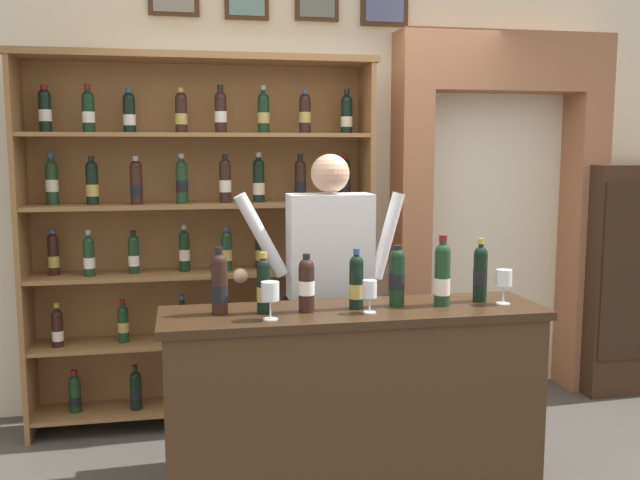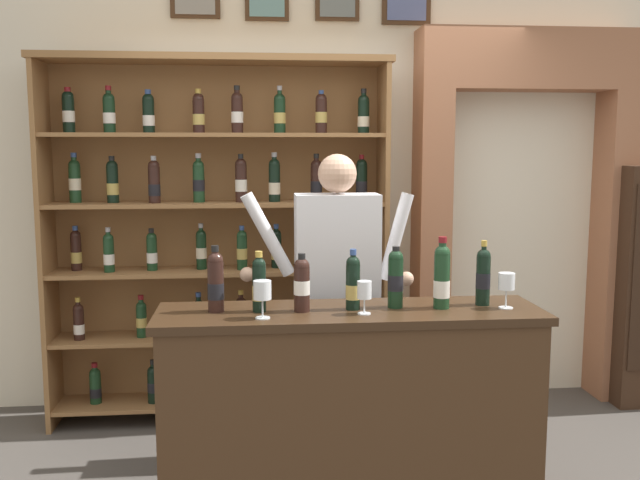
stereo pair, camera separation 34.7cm
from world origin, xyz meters
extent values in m
cube|color=beige|center=(0.00, 1.60, 1.57)|extent=(12.00, 0.16, 3.13)
cube|color=#422B19|center=(-0.84, 1.51, 2.68)|extent=(0.32, 0.02, 0.23)
cube|color=gray|center=(-0.84, 1.49, 2.68)|extent=(0.25, 0.01, 0.18)
cube|color=#422B19|center=(-0.38, 1.51, 2.68)|extent=(0.28, 0.02, 0.24)
cube|color=slate|center=(-0.38, 1.49, 2.68)|extent=(0.23, 0.01, 0.19)
cube|color=#422B19|center=(0.08, 1.51, 2.68)|extent=(0.29, 0.02, 0.23)
cube|color=slate|center=(0.08, 1.49, 2.68)|extent=(0.23, 0.01, 0.18)
cube|color=#422B19|center=(0.54, 1.51, 2.68)|extent=(0.33, 0.02, 0.26)
cube|color=slate|center=(0.54, 1.49, 2.68)|extent=(0.26, 0.01, 0.21)
cube|color=olive|center=(-1.75, 1.19, 1.15)|extent=(0.03, 0.35, 2.30)
cube|color=olive|center=(0.34, 1.19, 1.15)|extent=(0.03, 0.35, 2.30)
cube|color=olive|center=(-0.70, 1.36, 1.15)|extent=(2.12, 0.02, 2.30)
cube|color=olive|center=(-0.70, 1.19, 0.12)|extent=(2.06, 0.33, 0.02)
cylinder|color=#19381E|center=(-1.49, 1.18, 0.22)|extent=(0.07, 0.07, 0.19)
sphere|color=#19381E|center=(-1.49, 1.18, 0.33)|extent=(0.07, 0.07, 0.07)
cylinder|color=#19381E|center=(-1.49, 1.18, 0.35)|extent=(0.03, 0.03, 0.07)
cylinder|color=maroon|center=(-1.49, 1.18, 0.38)|extent=(0.04, 0.04, 0.03)
cylinder|color=black|center=(-1.49, 1.18, 0.20)|extent=(0.07, 0.07, 0.06)
cylinder|color=black|center=(-1.13, 1.16, 0.23)|extent=(0.07, 0.07, 0.20)
sphere|color=black|center=(-1.13, 1.16, 0.34)|extent=(0.07, 0.07, 0.07)
cylinder|color=black|center=(-1.13, 1.16, 0.37)|extent=(0.03, 0.03, 0.08)
cylinder|color=black|center=(-1.13, 1.16, 0.40)|extent=(0.03, 0.03, 0.03)
cylinder|color=black|center=(-1.13, 1.16, 0.23)|extent=(0.07, 0.07, 0.06)
cylinder|color=black|center=(-0.74, 1.17, 0.22)|extent=(0.07, 0.07, 0.19)
sphere|color=black|center=(-0.74, 1.17, 0.32)|extent=(0.07, 0.07, 0.07)
cylinder|color=black|center=(-0.74, 1.17, 0.35)|extent=(0.03, 0.03, 0.07)
cylinder|color=#B79338|center=(-0.74, 1.17, 0.38)|extent=(0.03, 0.03, 0.03)
cylinder|color=black|center=(-0.74, 1.17, 0.20)|extent=(0.07, 0.07, 0.06)
cylinder|color=black|center=(-0.33, 1.17, 0.23)|extent=(0.07, 0.07, 0.19)
sphere|color=black|center=(-0.33, 1.17, 0.33)|extent=(0.07, 0.07, 0.07)
cylinder|color=black|center=(-0.33, 1.17, 0.36)|extent=(0.03, 0.03, 0.07)
cylinder|color=navy|center=(-0.33, 1.17, 0.39)|extent=(0.03, 0.03, 0.03)
cylinder|color=tan|center=(-0.33, 1.17, 0.22)|extent=(0.07, 0.07, 0.06)
cylinder|color=black|center=(0.15, 1.17, 0.22)|extent=(0.07, 0.07, 0.19)
sphere|color=black|center=(0.15, 1.17, 0.32)|extent=(0.07, 0.07, 0.07)
cylinder|color=black|center=(0.15, 1.17, 0.36)|extent=(0.03, 0.03, 0.08)
cylinder|color=maroon|center=(0.15, 1.17, 0.39)|extent=(0.04, 0.04, 0.03)
cylinder|color=silver|center=(0.15, 1.17, 0.23)|extent=(0.07, 0.07, 0.06)
cube|color=olive|center=(-0.70, 1.19, 0.54)|extent=(2.06, 0.33, 0.02)
cylinder|color=black|center=(-1.57, 1.15, 0.65)|extent=(0.07, 0.07, 0.19)
sphere|color=black|center=(-1.57, 1.15, 0.75)|extent=(0.06, 0.06, 0.06)
cylinder|color=black|center=(-1.57, 1.15, 0.78)|extent=(0.03, 0.03, 0.07)
cylinder|color=#B79338|center=(-1.57, 1.15, 0.81)|extent=(0.03, 0.03, 0.03)
cylinder|color=silver|center=(-1.57, 1.15, 0.62)|extent=(0.07, 0.07, 0.06)
cylinder|color=#19381E|center=(-1.19, 1.18, 0.65)|extent=(0.07, 0.07, 0.19)
sphere|color=#19381E|center=(-1.19, 1.18, 0.75)|extent=(0.06, 0.06, 0.06)
cylinder|color=#19381E|center=(-1.19, 1.18, 0.78)|extent=(0.03, 0.03, 0.08)
cylinder|color=maroon|center=(-1.19, 1.18, 0.81)|extent=(0.03, 0.03, 0.03)
cylinder|color=tan|center=(-1.19, 1.18, 0.65)|extent=(0.07, 0.07, 0.06)
cylinder|color=black|center=(-0.84, 1.19, 0.65)|extent=(0.07, 0.07, 0.19)
sphere|color=black|center=(-0.84, 1.19, 0.75)|extent=(0.06, 0.06, 0.06)
cylinder|color=black|center=(-0.84, 1.19, 0.79)|extent=(0.03, 0.03, 0.08)
cylinder|color=navy|center=(-0.84, 1.19, 0.82)|extent=(0.03, 0.03, 0.03)
cylinder|color=black|center=(-0.84, 1.19, 0.64)|extent=(0.07, 0.07, 0.06)
cylinder|color=black|center=(-0.57, 1.17, 0.66)|extent=(0.07, 0.07, 0.21)
sphere|color=black|center=(-0.57, 1.17, 0.77)|extent=(0.06, 0.06, 0.06)
cylinder|color=black|center=(-0.57, 1.17, 0.80)|extent=(0.03, 0.03, 0.08)
cylinder|color=#B79338|center=(-0.57, 1.17, 0.83)|extent=(0.03, 0.03, 0.03)
cylinder|color=beige|center=(-0.57, 1.17, 0.65)|extent=(0.07, 0.07, 0.07)
cylinder|color=black|center=(-0.19, 1.16, 0.65)|extent=(0.07, 0.07, 0.19)
sphere|color=black|center=(-0.19, 1.16, 0.76)|extent=(0.06, 0.06, 0.06)
cylinder|color=black|center=(-0.19, 1.16, 0.79)|extent=(0.03, 0.03, 0.08)
cylinder|color=navy|center=(-0.19, 1.16, 0.82)|extent=(0.03, 0.03, 0.03)
cylinder|color=tan|center=(-0.19, 1.16, 0.63)|extent=(0.07, 0.07, 0.06)
cylinder|color=black|center=(0.13, 1.18, 0.66)|extent=(0.07, 0.07, 0.20)
sphere|color=black|center=(0.13, 1.18, 0.77)|extent=(0.06, 0.06, 0.06)
cylinder|color=black|center=(0.13, 1.18, 0.79)|extent=(0.03, 0.03, 0.07)
cylinder|color=maroon|center=(0.13, 1.18, 0.82)|extent=(0.03, 0.03, 0.03)
cylinder|color=silver|center=(0.13, 1.18, 0.66)|extent=(0.07, 0.07, 0.07)
cube|color=olive|center=(-0.70, 1.19, 0.97)|extent=(2.06, 0.33, 0.02)
cylinder|color=black|center=(-1.59, 1.23, 1.09)|extent=(0.07, 0.07, 0.21)
sphere|color=black|center=(-1.59, 1.23, 1.20)|extent=(0.06, 0.06, 0.06)
cylinder|color=black|center=(-1.59, 1.23, 1.23)|extent=(0.03, 0.03, 0.06)
cylinder|color=navy|center=(-1.59, 1.23, 1.25)|extent=(0.03, 0.03, 0.03)
cylinder|color=tan|center=(-1.59, 1.23, 1.06)|extent=(0.07, 0.07, 0.07)
cylinder|color=#19381E|center=(-1.37, 1.15, 1.08)|extent=(0.07, 0.07, 0.20)
sphere|color=#19381E|center=(-1.37, 1.15, 1.19)|extent=(0.06, 0.06, 0.06)
cylinder|color=#19381E|center=(-1.37, 1.15, 1.22)|extent=(0.03, 0.03, 0.07)
cylinder|color=#99999E|center=(-1.37, 1.15, 1.24)|extent=(0.03, 0.03, 0.03)
cylinder|color=silver|center=(-1.37, 1.15, 1.06)|extent=(0.07, 0.07, 0.06)
cylinder|color=#19381E|center=(-1.12, 1.19, 1.08)|extent=(0.07, 0.07, 0.20)
sphere|color=#19381E|center=(-1.12, 1.19, 1.19)|extent=(0.06, 0.06, 0.06)
cylinder|color=#19381E|center=(-1.12, 1.19, 1.21)|extent=(0.03, 0.03, 0.06)
cylinder|color=black|center=(-1.12, 1.19, 1.23)|extent=(0.03, 0.03, 0.03)
cylinder|color=silver|center=(-1.12, 1.19, 1.06)|extent=(0.07, 0.07, 0.06)
cylinder|color=black|center=(-0.81, 1.20, 1.09)|extent=(0.07, 0.07, 0.21)
sphere|color=black|center=(-0.81, 1.20, 1.20)|extent=(0.06, 0.06, 0.06)
cylinder|color=black|center=(-0.81, 1.20, 1.23)|extent=(0.03, 0.03, 0.07)
cylinder|color=#99999E|center=(-0.81, 1.20, 1.26)|extent=(0.03, 0.03, 0.03)
cylinder|color=beige|center=(-0.81, 1.20, 1.08)|extent=(0.07, 0.07, 0.07)
cylinder|color=#19381E|center=(-0.56, 1.16, 1.09)|extent=(0.07, 0.07, 0.21)
sphere|color=#19381E|center=(-0.56, 1.16, 1.20)|extent=(0.06, 0.06, 0.06)
cylinder|color=#19381E|center=(-0.56, 1.16, 1.22)|extent=(0.03, 0.03, 0.06)
cylinder|color=navy|center=(-0.56, 1.16, 1.25)|extent=(0.03, 0.03, 0.03)
cylinder|color=tan|center=(-0.56, 1.16, 1.08)|extent=(0.07, 0.07, 0.07)
cylinder|color=black|center=(-0.34, 1.21, 1.09)|extent=(0.07, 0.07, 0.21)
sphere|color=black|center=(-0.34, 1.21, 1.20)|extent=(0.06, 0.06, 0.06)
cylinder|color=black|center=(-0.34, 1.21, 1.22)|extent=(0.03, 0.03, 0.07)
cylinder|color=navy|center=(-0.34, 1.21, 1.25)|extent=(0.03, 0.03, 0.03)
cylinder|color=tan|center=(-0.34, 1.21, 1.07)|extent=(0.07, 0.07, 0.07)
cylinder|color=black|center=(-0.09, 1.18, 1.09)|extent=(0.07, 0.07, 0.21)
sphere|color=black|center=(-0.09, 1.18, 1.20)|extent=(0.06, 0.06, 0.06)
cylinder|color=black|center=(-0.09, 1.18, 1.23)|extent=(0.03, 0.03, 0.07)
cylinder|color=#99999E|center=(-0.09, 1.18, 1.25)|extent=(0.03, 0.03, 0.03)
cylinder|color=beige|center=(-0.09, 1.18, 1.06)|extent=(0.07, 0.07, 0.07)
cylinder|color=black|center=(0.18, 1.21, 1.09)|extent=(0.07, 0.07, 0.21)
sphere|color=black|center=(0.18, 1.21, 1.20)|extent=(0.06, 0.06, 0.06)
cylinder|color=black|center=(0.18, 1.21, 1.23)|extent=(0.03, 0.03, 0.07)
cylinder|color=#99999E|center=(0.18, 1.21, 1.25)|extent=(0.03, 0.03, 0.03)
cylinder|color=tan|center=(0.18, 1.21, 1.09)|extent=(0.07, 0.07, 0.07)
cube|color=olive|center=(-0.70, 1.19, 1.39)|extent=(2.06, 0.33, 0.02)
cylinder|color=#19381E|center=(-1.57, 1.23, 1.52)|extent=(0.07, 0.07, 0.22)
sphere|color=#19381E|center=(-1.57, 1.23, 1.63)|extent=(0.07, 0.07, 0.07)
cylinder|color=#19381E|center=(-1.57, 1.23, 1.67)|extent=(0.03, 0.03, 0.08)
cylinder|color=navy|center=(-1.57, 1.23, 1.70)|extent=(0.04, 0.04, 0.03)
cylinder|color=beige|center=(-1.57, 1.23, 1.52)|extent=(0.07, 0.07, 0.07)
cylinder|color=black|center=(-1.34, 1.20, 1.52)|extent=(0.07, 0.07, 0.22)
sphere|color=black|center=(-1.34, 1.20, 1.63)|extent=(0.07, 0.07, 0.07)
cylinder|color=black|center=(-1.34, 1.20, 1.66)|extent=(0.03, 0.03, 0.06)
cylinder|color=black|center=(-1.34, 1.20, 1.68)|extent=(0.04, 0.04, 0.03)
cylinder|color=tan|center=(-1.34, 1.20, 1.49)|extent=(0.07, 0.07, 0.07)
cylinder|color=black|center=(-1.08, 1.15, 1.52)|extent=(0.07, 0.07, 0.22)
sphere|color=black|center=(-1.08, 1.15, 1.63)|extent=(0.07, 0.07, 0.07)
cylinder|color=black|center=(-1.08, 1.15, 1.66)|extent=(0.03, 0.03, 0.06)
cylinder|color=#99999E|center=(-1.08, 1.15, 1.68)|extent=(0.03, 0.03, 0.03)
cylinder|color=black|center=(-1.08, 1.15, 1.49)|extent=(0.07, 0.07, 0.07)
cylinder|color=#19381E|center=(-0.82, 1.18, 1.52)|extent=(0.07, 0.07, 0.22)
sphere|color=#19381E|center=(-0.82, 1.18, 1.63)|extent=(0.07, 0.07, 0.07)
cylinder|color=#19381E|center=(-0.82, 1.18, 1.66)|extent=(0.03, 0.03, 0.08)
cylinder|color=#99999E|center=(-0.82, 1.18, 1.69)|extent=(0.04, 0.04, 0.03)
cylinder|color=black|center=(-0.82, 1.18, 1.51)|extent=(0.07, 0.07, 0.07)
cylinder|color=black|center=(-0.56, 1.17, 1.52)|extent=(0.07, 0.07, 0.23)
sphere|color=black|center=(-0.56, 1.17, 1.64)|extent=(0.07, 0.07, 0.07)
cylinder|color=black|center=(-0.56, 1.17, 1.67)|extent=(0.03, 0.03, 0.06)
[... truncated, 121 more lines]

